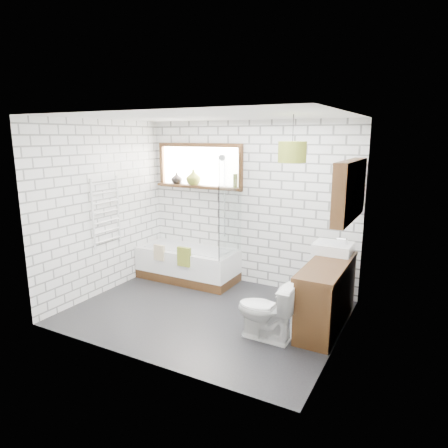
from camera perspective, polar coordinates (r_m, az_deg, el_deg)
The scene contains 22 objects.
floor at distance 5.38m, azimuth -2.66°, elevation -12.55°, with size 3.40×2.60×0.01m, color black.
ceiling at distance 4.88m, azimuth -2.97°, elevation 15.20°, with size 3.40×2.60×0.01m, color white.
wall_back at distance 6.12m, azimuth 3.50°, elevation 2.85°, with size 3.40×0.01×2.50m, color white.
wall_front at distance 3.96m, azimuth -12.59°, elevation -2.81°, with size 3.40×0.01×2.50m, color white.
wall_left at distance 6.03m, azimuth -16.85°, elevation 2.19°, with size 0.01×2.60×2.50m, color white.
wall_right at distance 4.38m, azimuth 16.71°, elevation -1.57°, with size 0.01×2.60×2.50m, color white.
window at distance 6.41m, azimuth -3.58°, elevation 8.24°, with size 1.52×0.16×0.68m, color #321D0D.
towel_radiator at distance 6.01m, azimuth -16.51°, elevation 1.68°, with size 0.06×0.52×1.00m, color white.
mirror_cabinet at distance 4.90m, azimuth 17.48°, elevation 4.61°, with size 0.16×1.20×0.70m, color #321D0D.
shower_riser at distance 6.24m, azimuth -0.00°, elevation 3.99°, with size 0.02×0.02×1.30m, color silver.
bathtub at distance 6.48m, azimuth -5.19°, elevation -5.68°, with size 1.59×0.70×0.51m, color white.
shower_screen at distance 5.85m, azimuth 0.98°, elevation 2.57°, with size 0.02×0.72×1.50m, color white.
towel_green at distance 6.04m, azimuth -5.73°, elevation -4.69°, with size 0.22×0.06×0.30m, color olive.
towel_beige at distance 6.30m, azimuth -9.23°, elevation -4.06°, with size 0.19×0.05×0.24m, color tan.
vanity at distance 5.05m, azimuth 14.47°, elevation -9.79°, with size 0.44×1.37×0.79m, color #321D0D.
basin at distance 5.34m, azimuth 15.33°, elevation -3.36°, with size 0.47×0.41×0.14m, color white.
tap at distance 5.29m, azimuth 17.05°, elevation -2.89°, with size 0.03×0.03×0.17m, color silver.
toilet at distance 4.63m, azimuth 5.99°, elevation -12.20°, with size 0.67×0.39×0.69m, color white.
vase_olive at distance 6.45m, azimuth -4.39°, elevation 6.52°, with size 0.24×0.24×0.25m, color olive.
vase_dark at distance 6.64m, azimuth -6.79°, elevation 6.37°, with size 0.18×0.18×0.19m, color black.
bottle at distance 6.09m, azimuth 1.53°, elevation 6.00°, with size 0.07×0.07×0.21m, color olive.
pendant at distance 4.49m, azimuth 9.72°, elevation 10.11°, with size 0.31×0.31×0.23m, color olive.
Camera 1 is at (2.52, -4.18, 2.27)m, focal length 32.00 mm.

